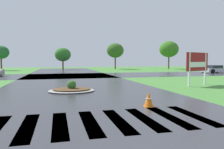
# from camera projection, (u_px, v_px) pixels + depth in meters

# --- Properties ---
(asphalt_roadway) EXTENTS (10.62, 80.00, 0.01)m
(asphalt_roadway) POSITION_uv_depth(u_px,v_px,m) (83.00, 93.00, 12.58)
(asphalt_roadway) COLOR #35353A
(asphalt_roadway) RESTS_ON ground
(asphalt_cross_road) EXTENTS (90.00, 9.56, 0.01)m
(asphalt_cross_road) POSITION_uv_depth(u_px,v_px,m) (69.00, 76.00, 26.92)
(asphalt_cross_road) COLOR #35353A
(asphalt_cross_road) RESTS_ON ground
(crosswalk_stripes) EXTENTS (6.75, 2.90, 0.01)m
(crosswalk_stripes) POSITION_uv_depth(u_px,v_px,m) (104.00, 121.00, 6.77)
(crosswalk_stripes) COLOR white
(crosswalk_stripes) RESTS_ON ground
(estate_billboard) EXTENTS (2.54, 1.11, 2.55)m
(estate_billboard) POSITION_uv_depth(u_px,v_px,m) (197.00, 63.00, 16.28)
(estate_billboard) COLOR white
(estate_billboard) RESTS_ON ground
(median_island) EXTENTS (2.81, 2.38, 0.68)m
(median_island) POSITION_uv_depth(u_px,v_px,m) (72.00, 89.00, 13.31)
(median_island) COLOR #9E9B93
(median_island) RESTS_ON ground
(car_blue_compact) EXTENTS (4.34, 2.47, 1.17)m
(car_blue_compact) POSITION_uv_depth(u_px,v_px,m) (215.00, 69.00, 33.08)
(car_blue_compact) COLOR #B7B7BF
(car_blue_compact) RESTS_ON ground
(traffic_cone) EXTENTS (0.40, 0.40, 0.62)m
(traffic_cone) POSITION_uv_depth(u_px,v_px,m) (149.00, 99.00, 8.89)
(traffic_cone) COLOR orange
(traffic_cone) RESTS_ON ground
(background_treeline) EXTENTS (37.83, 6.47, 6.14)m
(background_treeline) POSITION_uv_depth(u_px,v_px,m) (114.00, 51.00, 45.84)
(background_treeline) COLOR #4C3823
(background_treeline) RESTS_ON ground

